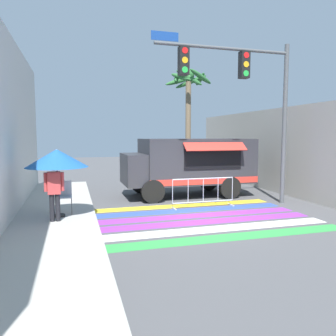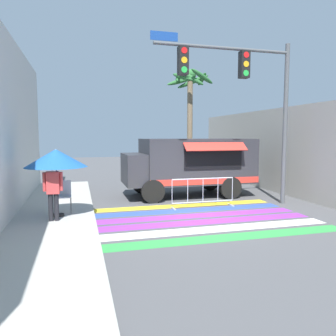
{
  "view_description": "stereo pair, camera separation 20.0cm",
  "coord_description": "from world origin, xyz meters",
  "px_view_note": "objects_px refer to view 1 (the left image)",
  "views": [
    {
      "loc": [
        -3.78,
        -9.25,
        2.48
      ],
      "look_at": [
        -0.41,
        2.3,
        1.3
      ],
      "focal_mm": 35.0,
      "sensor_mm": 36.0,
      "label": 1
    },
    {
      "loc": [
        -3.59,
        -9.3,
        2.48
      ],
      "look_at": [
        -0.41,
        2.3,
        1.3
      ],
      "focal_mm": 35.0,
      "sensor_mm": 36.0,
      "label": 2
    }
  ],
  "objects_px": {
    "food_truck": "(187,163)",
    "barricade_front": "(203,193)",
    "folding_chair": "(64,194)",
    "patio_umbrella": "(57,159)",
    "traffic_signal_pole": "(244,86)",
    "palm_tree": "(188,97)",
    "vendor_person": "(54,188)"
  },
  "relations": [
    {
      "from": "food_truck",
      "to": "palm_tree",
      "type": "xyz_separation_m",
      "value": [
        1.37,
        3.65,
        3.14
      ]
    },
    {
      "from": "folding_chair",
      "to": "barricade_front",
      "type": "relative_size",
      "value": 0.43
    },
    {
      "from": "traffic_signal_pole",
      "to": "barricade_front",
      "type": "relative_size",
      "value": 2.54
    },
    {
      "from": "traffic_signal_pole",
      "to": "palm_tree",
      "type": "height_order",
      "value": "palm_tree"
    },
    {
      "from": "folding_chair",
      "to": "barricade_front",
      "type": "height_order",
      "value": "folding_chair"
    },
    {
      "from": "patio_umbrella",
      "to": "palm_tree",
      "type": "xyz_separation_m",
      "value": [
        6.31,
        6.47,
        2.69
      ]
    },
    {
      "from": "food_truck",
      "to": "palm_tree",
      "type": "height_order",
      "value": "palm_tree"
    },
    {
      "from": "food_truck",
      "to": "barricade_front",
      "type": "xyz_separation_m",
      "value": [
        -0.16,
        -2.21,
        -0.87
      ]
    },
    {
      "from": "barricade_front",
      "to": "palm_tree",
      "type": "xyz_separation_m",
      "value": [
        1.53,
        5.87,
        4.02
      ]
    },
    {
      "from": "vendor_person",
      "to": "palm_tree",
      "type": "bearing_deg",
      "value": 56.69
    },
    {
      "from": "patio_umbrella",
      "to": "palm_tree",
      "type": "height_order",
      "value": "palm_tree"
    },
    {
      "from": "patio_umbrella",
      "to": "vendor_person",
      "type": "distance_m",
      "value": 0.94
    },
    {
      "from": "vendor_person",
      "to": "palm_tree",
      "type": "distance_m",
      "value": 10.09
    },
    {
      "from": "traffic_signal_pole",
      "to": "palm_tree",
      "type": "relative_size",
      "value": 0.98
    },
    {
      "from": "barricade_front",
      "to": "patio_umbrella",
      "type": "bearing_deg",
      "value": -172.8
    },
    {
      "from": "food_truck",
      "to": "palm_tree",
      "type": "distance_m",
      "value": 5.01
    },
    {
      "from": "food_truck",
      "to": "folding_chair",
      "type": "relative_size",
      "value": 5.41
    },
    {
      "from": "barricade_front",
      "to": "palm_tree",
      "type": "height_order",
      "value": "palm_tree"
    },
    {
      "from": "traffic_signal_pole",
      "to": "barricade_front",
      "type": "bearing_deg",
      "value": 173.03
    },
    {
      "from": "vendor_person",
      "to": "palm_tree",
      "type": "xyz_separation_m",
      "value": [
        6.39,
        6.99,
        3.48
      ]
    },
    {
      "from": "vendor_person",
      "to": "patio_umbrella",
      "type": "bearing_deg",
      "value": 91.39
    },
    {
      "from": "food_truck",
      "to": "barricade_front",
      "type": "height_order",
      "value": "food_truck"
    },
    {
      "from": "traffic_signal_pole",
      "to": "barricade_front",
      "type": "height_order",
      "value": "traffic_signal_pole"
    },
    {
      "from": "traffic_signal_pole",
      "to": "folding_chair",
      "type": "bearing_deg",
      "value": 179.37
    },
    {
      "from": "food_truck",
      "to": "palm_tree",
      "type": "bearing_deg",
      "value": 69.46
    },
    {
      "from": "folding_chair",
      "to": "palm_tree",
      "type": "bearing_deg",
      "value": 22.69
    },
    {
      "from": "food_truck",
      "to": "palm_tree",
      "type": "relative_size",
      "value": 0.89
    },
    {
      "from": "food_truck",
      "to": "folding_chair",
      "type": "distance_m",
      "value": 5.36
    },
    {
      "from": "traffic_signal_pole",
      "to": "folding_chair",
      "type": "xyz_separation_m",
      "value": [
        -6.03,
        0.07,
        -3.48
      ]
    },
    {
      "from": "folding_chair",
      "to": "barricade_front",
      "type": "distance_m",
      "value": 4.64
    },
    {
      "from": "patio_umbrella",
      "to": "folding_chair",
      "type": "relative_size",
      "value": 2.03
    },
    {
      "from": "folding_chair",
      "to": "vendor_person",
      "type": "relative_size",
      "value": 0.6
    }
  ]
}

